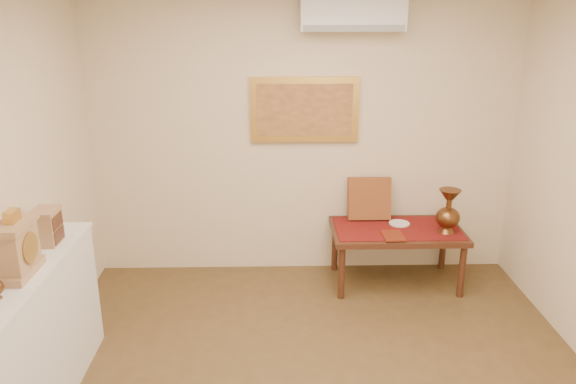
{
  "coord_description": "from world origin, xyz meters",
  "views": [
    {
      "loc": [
        -0.28,
        -2.91,
        2.51
      ],
      "look_at": [
        -0.18,
        1.15,
        1.16
      ],
      "focal_mm": 35.0,
      "sensor_mm": 36.0,
      "label": 1
    }
  ],
  "objects_px": {
    "mantel_clock": "(18,248)",
    "wooden_chest": "(47,226)",
    "low_table": "(397,235)",
    "display_ledge": "(18,360)",
    "brass_urn_tall": "(449,207)"
  },
  "relations": [
    {
      "from": "mantel_clock",
      "to": "wooden_chest",
      "type": "xyz_separation_m",
      "value": [
        -0.01,
        0.47,
        -0.05
      ]
    },
    {
      "from": "wooden_chest",
      "to": "low_table",
      "type": "relative_size",
      "value": 0.2
    },
    {
      "from": "display_ledge",
      "to": "brass_urn_tall",
      "type": "bearing_deg",
      "value": 29.73
    },
    {
      "from": "low_table",
      "to": "wooden_chest",
      "type": "bearing_deg",
      "value": -154.72
    },
    {
      "from": "brass_urn_tall",
      "to": "mantel_clock",
      "type": "distance_m",
      "value": 3.49
    },
    {
      "from": "mantel_clock",
      "to": "low_table",
      "type": "distance_m",
      "value": 3.23
    },
    {
      "from": "display_ledge",
      "to": "mantel_clock",
      "type": "distance_m",
      "value": 0.68
    },
    {
      "from": "display_ledge",
      "to": "wooden_chest",
      "type": "distance_m",
      "value": 0.87
    },
    {
      "from": "display_ledge",
      "to": "wooden_chest",
      "type": "bearing_deg",
      "value": 88.71
    },
    {
      "from": "mantel_clock",
      "to": "low_table",
      "type": "relative_size",
      "value": 0.34
    },
    {
      "from": "mantel_clock",
      "to": "low_table",
      "type": "xyz_separation_m",
      "value": [
        2.65,
        1.72,
        -0.67
      ]
    },
    {
      "from": "mantel_clock",
      "to": "wooden_chest",
      "type": "bearing_deg",
      "value": 91.76
    },
    {
      "from": "brass_urn_tall",
      "to": "wooden_chest",
      "type": "xyz_separation_m",
      "value": [
        -3.09,
        -1.15,
        0.3
      ]
    },
    {
      "from": "display_ledge",
      "to": "mantel_clock",
      "type": "xyz_separation_m",
      "value": [
        0.03,
        0.16,
        0.66
      ]
    },
    {
      "from": "brass_urn_tall",
      "to": "wooden_chest",
      "type": "height_order",
      "value": "wooden_chest"
    }
  ]
}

